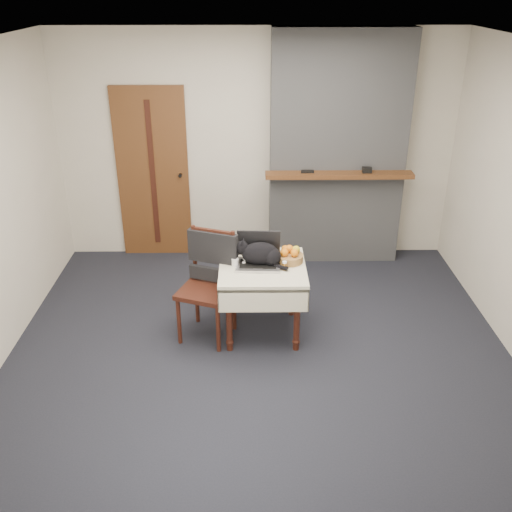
{
  "coord_description": "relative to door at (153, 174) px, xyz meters",
  "views": [
    {
      "loc": [
        -0.08,
        -4.37,
        3.04
      ],
      "look_at": [
        -0.03,
        0.16,
        0.82
      ],
      "focal_mm": 40.0,
      "sensor_mm": 36.0,
      "label": 1
    }
  ],
  "objects": [
    {
      "name": "chimney",
      "position": [
        2.1,
        -0.13,
        0.3
      ],
      "size": [
        1.62,
        0.48,
        2.6
      ],
      "color": "gray",
      "rests_on": "ground"
    },
    {
      "name": "room_shell",
      "position": [
        1.2,
        -1.51,
        0.76
      ],
      "size": [
        4.52,
        4.01,
        2.61
      ],
      "color": "beige",
      "rests_on": "ground"
    },
    {
      "name": "ground",
      "position": [
        1.2,
        -1.97,
        -1.0
      ],
      "size": [
        4.5,
        4.5,
        0.0
      ],
      "primitive_type": "plane",
      "color": "black",
      "rests_on": "ground"
    },
    {
      "name": "fruit_basket",
      "position": [
        1.48,
        -1.67,
        -0.24
      ],
      "size": [
        0.25,
        0.25,
        0.14
      ],
      "color": "olive",
      "rests_on": "side_table"
    },
    {
      "name": "door",
      "position": [
        0.0,
        0.0,
        0.0
      ],
      "size": [
        0.82,
        0.1,
        2.0
      ],
      "color": "brown",
      "rests_on": "ground"
    },
    {
      "name": "side_table",
      "position": [
        1.23,
        -1.76,
        -0.41
      ],
      "size": [
        0.78,
        0.78,
        0.7
      ],
      "color": "#39130F",
      "rests_on": "ground"
    },
    {
      "name": "cream_jar",
      "position": [
        0.98,
        -1.76,
        -0.26
      ],
      "size": [
        0.06,
        0.06,
        0.07
      ],
      "primitive_type": "cylinder",
      "color": "white",
      "rests_on": "side_table"
    },
    {
      "name": "laptop",
      "position": [
        1.19,
        -1.71,
        -0.23
      ],
      "size": [
        0.41,
        0.35,
        0.29
      ],
      "rotation": [
        0.0,
        0.0,
        -0.05
      ],
      "color": "#B7B7BC",
      "rests_on": "side_table"
    },
    {
      "name": "chair",
      "position": [
        0.75,
        -1.73,
        -0.35
      ],
      "size": [
        0.59,
        0.58,
        1.02
      ],
      "rotation": [
        0.0,
        0.0,
        -0.36
      ],
      "color": "#39130F",
      "rests_on": "ground"
    },
    {
      "name": "desk_clutter",
      "position": [
        1.39,
        -1.7,
        -0.3
      ],
      "size": [
        0.14,
        0.07,
        0.01
      ],
      "primitive_type": "cube",
      "rotation": [
        0.0,
        0.0,
        0.38
      ],
      "color": "black",
      "rests_on": "side_table"
    },
    {
      "name": "cat",
      "position": [
        1.22,
        -1.73,
        -0.2
      ],
      "size": [
        0.49,
        0.28,
        0.24
      ],
      "rotation": [
        0.0,
        0.0,
        -0.15
      ],
      "color": "black",
      "rests_on": "side_table"
    },
    {
      "name": "pill_bottle",
      "position": [
        1.43,
        -1.84,
        -0.26
      ],
      "size": [
        0.04,
        0.04,
        0.08
      ],
      "color": "#975812",
      "rests_on": "side_table"
    }
  ]
}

